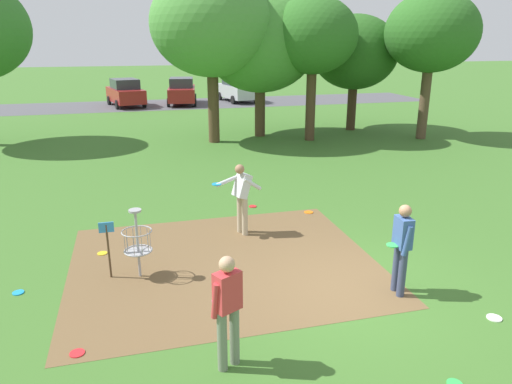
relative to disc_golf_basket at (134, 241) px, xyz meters
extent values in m
plane|color=#3D6B28|center=(3.92, -1.55, -0.75)|extent=(160.00, 160.00, 0.00)
cube|color=brown|center=(1.76, 0.12, -0.75)|extent=(6.19, 5.24, 0.01)
cylinder|color=#9E9EA3|center=(0.06, -0.01, -0.08)|extent=(0.05, 0.05, 1.35)
cylinder|color=#9E9EA3|center=(0.06, -0.01, 0.62)|extent=(0.24, 0.24, 0.04)
torus|color=#9E9EA3|center=(0.06, -0.01, 0.20)|extent=(0.58, 0.58, 0.02)
torus|color=#9E9EA3|center=(0.06, -0.01, -0.20)|extent=(0.55, 0.55, 0.03)
cylinder|color=#9E9EA3|center=(0.06, -0.01, -0.22)|extent=(0.48, 0.48, 0.02)
cylinder|color=gray|center=(0.30, -0.01, 0.00)|extent=(0.01, 0.01, 0.40)
cylinder|color=gray|center=(0.25, 0.13, 0.00)|extent=(0.01, 0.01, 0.40)
cylinder|color=gray|center=(0.13, 0.22, 0.00)|extent=(0.01, 0.01, 0.40)
cylinder|color=gray|center=(-0.01, 0.22, 0.00)|extent=(0.01, 0.01, 0.40)
cylinder|color=gray|center=(-0.13, 0.13, 0.00)|extent=(0.01, 0.01, 0.40)
cylinder|color=gray|center=(-0.18, -0.01, 0.00)|extent=(0.01, 0.01, 0.40)
cylinder|color=gray|center=(-0.13, -0.15, 0.00)|extent=(0.01, 0.01, 0.40)
cylinder|color=gray|center=(-0.01, -0.24, 0.00)|extent=(0.01, 0.01, 0.40)
cylinder|color=gray|center=(0.13, -0.24, 0.00)|extent=(0.01, 0.01, 0.40)
cylinder|color=gray|center=(0.25, -0.15, 0.00)|extent=(0.01, 0.01, 0.40)
cylinder|color=#4C3823|center=(-0.49, 0.09, -0.20)|extent=(0.04, 0.04, 1.10)
cube|color=#3384C6|center=(-0.49, 0.09, 0.30)|extent=(0.28, 0.03, 0.20)
cylinder|color=#384260|center=(4.59, -1.98, -0.29)|extent=(0.14, 0.14, 0.92)
cylinder|color=#384260|center=(4.61, -1.76, -0.29)|extent=(0.14, 0.14, 0.92)
cube|color=#385693|center=(4.60, -1.87, 0.45)|extent=(0.24, 0.37, 0.56)
sphere|color=#9E7051|center=(4.60, -1.87, 0.85)|extent=(0.22, 0.22, 0.22)
cylinder|color=#385693|center=(4.57, -2.06, 0.36)|extent=(0.17, 0.10, 0.55)
cylinder|color=#385693|center=(4.59, -1.68, 0.36)|extent=(0.17, 0.10, 0.55)
cylinder|color=green|center=(4.42, -1.86, 0.22)|extent=(0.22, 0.22, 0.02)
cylinder|color=slate|center=(1.10, -3.15, -0.29)|extent=(0.14, 0.14, 0.92)
cylinder|color=slate|center=(1.30, -3.05, -0.29)|extent=(0.14, 0.14, 0.92)
cube|color=#D1383D|center=(1.20, -3.10, 0.45)|extent=(0.42, 0.36, 0.56)
sphere|color=tan|center=(1.20, -3.10, 0.85)|extent=(0.22, 0.22, 0.22)
cylinder|color=#D1383D|center=(1.03, -3.16, 0.36)|extent=(0.15, 0.19, 0.55)
cylinder|color=#D1383D|center=(1.36, -2.99, 0.36)|extent=(0.15, 0.19, 0.55)
cylinder|color=#E53D99|center=(1.12, -2.94, 0.22)|extent=(0.22, 0.22, 0.02)
cylinder|color=tan|center=(2.53, 1.49, -0.29)|extent=(0.14, 0.14, 0.92)
cylinder|color=tan|center=(2.46, 1.69, -0.29)|extent=(0.14, 0.14, 0.92)
cube|color=silver|center=(2.50, 1.59, 0.45)|extent=(0.48, 0.46, 0.60)
sphere|color=#9E7051|center=(2.44, 1.57, 0.85)|extent=(0.22, 0.22, 0.22)
cylinder|color=silver|center=(2.16, 1.65, 0.56)|extent=(0.58, 0.28, 0.21)
cylinder|color=#1E93DB|center=(1.89, 1.55, 0.53)|extent=(0.22, 0.22, 0.02)
cylinder|color=silver|center=(2.72, 1.50, 0.49)|extent=(0.48, 0.24, 0.37)
cylinder|color=red|center=(3.20, 3.36, -0.74)|extent=(0.21, 0.21, 0.02)
cylinder|color=green|center=(4.07, -4.25, -0.74)|extent=(0.21, 0.21, 0.02)
cylinder|color=orange|center=(4.54, 2.52, -0.74)|extent=(0.24, 0.24, 0.02)
cylinder|color=#1E93DB|center=(-2.13, -0.12, -0.74)|extent=(0.20, 0.20, 0.02)
cylinder|color=white|center=(5.73, -3.04, -0.74)|extent=(0.24, 0.24, 0.02)
cylinder|color=red|center=(-0.92, -2.26, -0.74)|extent=(0.22, 0.22, 0.02)
cylinder|color=gold|center=(-0.71, 1.25, -0.74)|extent=(0.21, 0.21, 0.02)
cylinder|color=#4C3823|center=(8.00, 11.58, 0.81)|extent=(0.44, 0.44, 3.13)
ellipsoid|color=#2D6623|center=(8.00, 11.58, 3.83)|extent=(3.88, 3.88, 3.29)
cylinder|color=brown|center=(13.16, 10.61, 0.84)|extent=(0.44, 0.44, 3.19)
ellipsoid|color=#2D6623|center=(13.16, 10.61, 3.97)|extent=(4.08, 4.08, 3.47)
cylinder|color=#422D1E|center=(10.96, 13.50, 0.37)|extent=(0.45, 0.45, 2.24)
ellipsoid|color=#285B1E|center=(10.96, 13.50, 3.06)|extent=(4.19, 4.19, 3.56)
cylinder|color=#4C3823|center=(6.05, 13.11, 0.40)|extent=(0.49, 0.49, 2.31)
ellipsoid|color=#428433|center=(6.05, 13.11, 3.50)|extent=(5.18, 5.18, 4.40)
cylinder|color=#4C3823|center=(3.69, 12.27, 0.80)|extent=(0.49, 0.49, 3.11)
ellipsoid|color=#4C8E3D|center=(3.69, 12.27, 4.28)|extent=(5.15, 5.15, 4.38)
cube|color=#4C4C51|center=(3.92, 25.86, -0.75)|extent=(36.00, 6.00, 0.01)
cube|color=maroon|center=(-0.11, 25.67, 0.00)|extent=(2.71, 4.50, 0.90)
cube|color=#2D333D|center=(-0.11, 25.67, 0.77)|extent=(2.04, 2.49, 0.64)
cylinder|color=black|center=(-1.29, 26.73, -0.45)|extent=(0.31, 0.63, 0.60)
cylinder|color=black|center=(0.47, 27.14, -0.45)|extent=(0.31, 0.63, 0.60)
cylinder|color=black|center=(-0.69, 24.19, -0.45)|extent=(0.31, 0.63, 0.60)
cylinder|color=black|center=(1.06, 24.60, -0.45)|extent=(0.31, 0.63, 0.60)
cube|color=maroon|center=(3.74, 25.65, 0.00)|extent=(2.36, 4.41, 0.90)
cube|color=#2D333D|center=(3.74, 25.65, 0.77)|extent=(1.87, 2.38, 0.64)
cylinder|color=black|center=(3.03, 27.06, -0.45)|extent=(0.26, 0.62, 0.60)
cylinder|color=black|center=(4.81, 26.81, -0.45)|extent=(0.26, 0.62, 0.60)
cylinder|color=black|center=(2.67, 24.48, -0.45)|extent=(0.26, 0.62, 0.60)
cylinder|color=black|center=(4.45, 24.23, -0.45)|extent=(0.26, 0.62, 0.60)
cube|color=#B2B7BC|center=(7.89, 26.25, 0.00)|extent=(2.56, 4.46, 0.90)
cube|color=#2D333D|center=(7.89, 26.25, 0.77)|extent=(1.97, 2.44, 0.64)
cylinder|color=black|center=(6.76, 27.36, -0.45)|extent=(0.29, 0.62, 0.60)
cylinder|color=black|center=(8.53, 27.70, -0.45)|extent=(0.29, 0.62, 0.60)
cylinder|color=black|center=(7.25, 24.80, -0.45)|extent=(0.29, 0.62, 0.60)
cylinder|color=black|center=(9.02, 25.14, -0.45)|extent=(0.29, 0.62, 0.60)
camera|label=1|loc=(0.13, -8.71, 3.69)|focal=33.46mm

